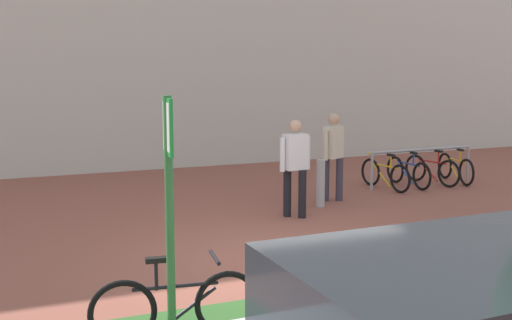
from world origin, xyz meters
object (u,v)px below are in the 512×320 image
(parking_sign_post, at_px, (169,187))
(person_shirt_white, at_px, (295,162))
(person_casual_tan, at_px, (333,151))
(bike_rack_cluster, at_px, (421,170))
(bollard_steel, at_px, (321,183))
(bike_at_sign, at_px, (176,306))

(parking_sign_post, height_order, person_shirt_white, parking_sign_post)
(person_casual_tan, bearing_deg, bike_rack_cluster, 13.98)
(parking_sign_post, distance_m, bollard_steel, 6.46)
(bike_rack_cluster, distance_m, person_shirt_white, 4.19)
(bike_rack_cluster, xyz_separation_m, bollard_steel, (-3.03, -1.02, 0.10))
(bike_rack_cluster, height_order, person_shirt_white, person_shirt_white)
(bike_at_sign, height_order, bollard_steel, bollard_steel)
(bollard_steel, bearing_deg, bike_rack_cluster, 18.61)
(bollard_steel, bearing_deg, person_casual_tan, 39.29)
(parking_sign_post, bearing_deg, bike_at_sign, 62.86)
(bike_at_sign, distance_m, person_casual_tan, 6.79)
(bike_at_sign, bearing_deg, bike_rack_cluster, 38.60)
(bike_rack_cluster, distance_m, bollard_steel, 3.20)
(parking_sign_post, xyz_separation_m, person_casual_tan, (4.62, 5.20, -0.59))
(parking_sign_post, bearing_deg, bike_rack_cluster, 39.11)
(parking_sign_post, xyz_separation_m, person_shirt_white, (3.35, 4.27, -0.59))
(bike_rack_cluster, relative_size, bollard_steel, 2.95)
(bike_rack_cluster, height_order, person_casual_tan, person_casual_tan)
(bike_rack_cluster, height_order, bollard_steel, bollard_steel)
(bike_at_sign, xyz_separation_m, bollard_steel, (4.06, 4.64, 0.10))
(bike_rack_cluster, bearing_deg, parking_sign_post, -140.89)
(person_casual_tan, distance_m, person_shirt_white, 1.58)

